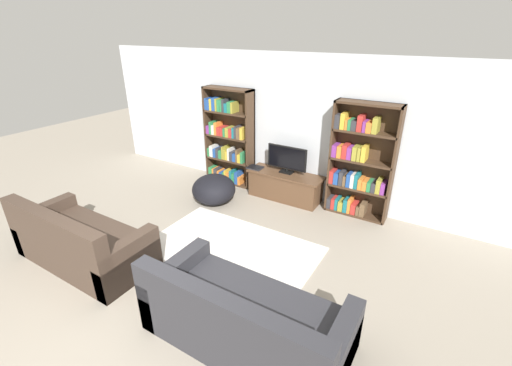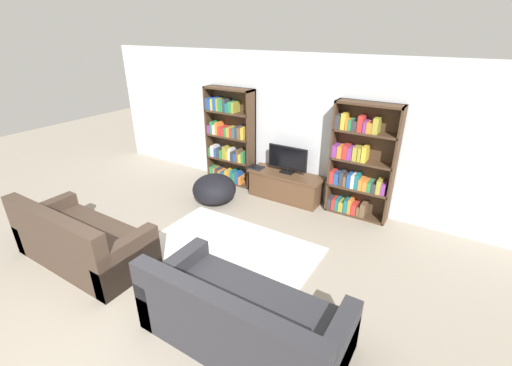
{
  "view_description": "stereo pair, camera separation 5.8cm",
  "coord_description": "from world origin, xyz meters",
  "px_view_note": "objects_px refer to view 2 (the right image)",
  "views": [
    {
      "loc": [
        2.59,
        -1.33,
        2.97
      ],
      "look_at": [
        0.01,
        2.93,
        0.7
      ],
      "focal_mm": 24.0,
      "sensor_mm": 36.0,
      "label": 1
    },
    {
      "loc": [
        2.64,
        -1.3,
        2.97
      ],
      "look_at": [
        0.01,
        2.93,
        0.7
      ],
      "focal_mm": 24.0,
      "sensor_mm": 36.0,
      "label": 2
    }
  ],
  "objects_px": {
    "laptop": "(256,167)",
    "beanbag_ottoman": "(214,189)",
    "bookshelf_left": "(230,139)",
    "bookshelf_right": "(359,164)",
    "couch_right_sofa": "(242,320)",
    "television": "(288,159)",
    "couch_left_sectional": "(82,242)",
    "tv_stand": "(285,186)"
  },
  "relations": [
    {
      "from": "couch_left_sectional",
      "to": "couch_right_sofa",
      "type": "xyz_separation_m",
      "value": [
        2.62,
        0.04,
        -0.01
      ]
    },
    {
      "from": "couch_right_sofa",
      "to": "television",
      "type": "bearing_deg",
      "value": 109.54
    },
    {
      "from": "couch_right_sofa",
      "to": "tv_stand",
      "type": "bearing_deg",
      "value": 109.77
    },
    {
      "from": "bookshelf_left",
      "to": "couch_right_sofa",
      "type": "relative_size",
      "value": 0.93
    },
    {
      "from": "laptop",
      "to": "beanbag_ottoman",
      "type": "relative_size",
      "value": 0.36
    },
    {
      "from": "bookshelf_left",
      "to": "couch_right_sofa",
      "type": "height_order",
      "value": "bookshelf_left"
    },
    {
      "from": "bookshelf_left",
      "to": "laptop",
      "type": "relative_size",
      "value": 6.82
    },
    {
      "from": "television",
      "to": "laptop",
      "type": "distance_m",
      "value": 0.67
    },
    {
      "from": "couch_left_sectional",
      "to": "couch_right_sofa",
      "type": "distance_m",
      "value": 2.62
    },
    {
      "from": "bookshelf_left",
      "to": "beanbag_ottoman",
      "type": "distance_m",
      "value": 1.19
    },
    {
      "from": "tv_stand",
      "to": "couch_left_sectional",
      "type": "xyz_separation_m",
      "value": [
        -1.5,
        -3.16,
        0.04
      ]
    },
    {
      "from": "tv_stand",
      "to": "television",
      "type": "distance_m",
      "value": 0.53
    },
    {
      "from": "television",
      "to": "laptop",
      "type": "relative_size",
      "value": 2.69
    },
    {
      "from": "couch_right_sofa",
      "to": "bookshelf_right",
      "type": "bearing_deg",
      "value": 87.4
    },
    {
      "from": "bookshelf_left",
      "to": "laptop",
      "type": "bearing_deg",
      "value": -14.7
    },
    {
      "from": "bookshelf_left",
      "to": "bookshelf_right",
      "type": "height_order",
      "value": "same"
    },
    {
      "from": "television",
      "to": "laptop",
      "type": "height_order",
      "value": "television"
    },
    {
      "from": "couch_left_sectional",
      "to": "beanbag_ottoman",
      "type": "relative_size",
      "value": 2.48
    },
    {
      "from": "bookshelf_right",
      "to": "laptop",
      "type": "height_order",
      "value": "bookshelf_right"
    },
    {
      "from": "tv_stand",
      "to": "laptop",
      "type": "relative_size",
      "value": 5.01
    },
    {
      "from": "laptop",
      "to": "beanbag_ottoman",
      "type": "height_order",
      "value": "laptop"
    },
    {
      "from": "bookshelf_right",
      "to": "tv_stand",
      "type": "xyz_separation_m",
      "value": [
        -1.27,
        -0.13,
        -0.66
      ]
    },
    {
      "from": "couch_left_sectional",
      "to": "couch_right_sofa",
      "type": "relative_size",
      "value": 0.95
    },
    {
      "from": "bookshelf_left",
      "to": "television",
      "type": "height_order",
      "value": "bookshelf_left"
    },
    {
      "from": "tv_stand",
      "to": "couch_right_sofa",
      "type": "relative_size",
      "value": 0.69
    },
    {
      "from": "tv_stand",
      "to": "beanbag_ottoman",
      "type": "bearing_deg",
      "value": -141.42
    },
    {
      "from": "television",
      "to": "laptop",
      "type": "xyz_separation_m",
      "value": [
        -0.61,
        -0.11,
        -0.26
      ]
    },
    {
      "from": "couch_left_sectional",
      "to": "couch_right_sofa",
      "type": "bearing_deg",
      "value": 0.83
    },
    {
      "from": "couch_right_sofa",
      "to": "beanbag_ottoman",
      "type": "distance_m",
      "value": 3.15
    },
    {
      "from": "bookshelf_left",
      "to": "bookshelf_right",
      "type": "bearing_deg",
      "value": 0.04
    },
    {
      "from": "couch_right_sofa",
      "to": "laptop",
      "type": "bearing_deg",
      "value": 119.59
    },
    {
      "from": "tv_stand",
      "to": "laptop",
      "type": "xyz_separation_m",
      "value": [
        -0.61,
        -0.07,
        0.27
      ]
    },
    {
      "from": "laptop",
      "to": "couch_left_sectional",
      "type": "xyz_separation_m",
      "value": [
        -0.88,
        -3.09,
        -0.23
      ]
    },
    {
      "from": "couch_left_sectional",
      "to": "tv_stand",
      "type": "bearing_deg",
      "value": 64.69
    },
    {
      "from": "bookshelf_left",
      "to": "beanbag_ottoman",
      "type": "height_order",
      "value": "bookshelf_left"
    },
    {
      "from": "television",
      "to": "beanbag_ottoman",
      "type": "xyz_separation_m",
      "value": [
        -1.04,
        -0.87,
        -0.52
      ]
    },
    {
      "from": "beanbag_ottoman",
      "to": "couch_left_sectional",
      "type": "bearing_deg",
      "value": -101.1
    },
    {
      "from": "bookshelf_left",
      "to": "couch_right_sofa",
      "type": "bearing_deg",
      "value": -52.65
    },
    {
      "from": "bookshelf_left",
      "to": "couch_left_sectional",
      "type": "relative_size",
      "value": 0.98
    },
    {
      "from": "bookshelf_left",
      "to": "tv_stand",
      "type": "distance_m",
      "value": 1.51
    },
    {
      "from": "television",
      "to": "beanbag_ottoman",
      "type": "distance_m",
      "value": 1.45
    },
    {
      "from": "beanbag_ottoman",
      "to": "couch_right_sofa",
      "type": "bearing_deg",
      "value": -46.75
    }
  ]
}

